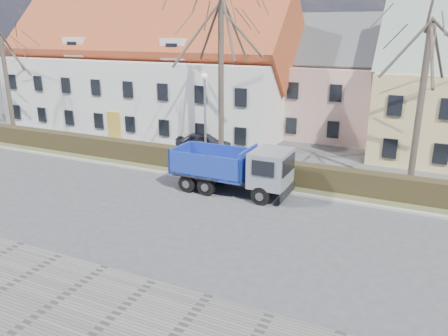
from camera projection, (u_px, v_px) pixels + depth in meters
The scene contains 14 objects.
ground at pixel (184, 211), 21.85m from camera, with size 120.00×120.00×0.00m, color #414244.
sidewalk_near at pixel (56, 302), 14.51m from camera, with size 80.00×5.00×0.08m, color slate.
curb_far at pixel (223, 182), 25.80m from camera, with size 80.00×0.30×0.12m, color #9E998F.
grass_strip at pixel (234, 175), 27.18m from camera, with size 80.00×3.00×0.10m, color #4C522E.
hedge at pixel (233, 166), 26.83m from camera, with size 60.00×0.90×1.30m, color #2D2516.
building_white at pixel (147, 75), 39.45m from camera, with size 26.80×10.80×9.50m, color silver, non-canonical shape.
building_pink at pixel (346, 88), 36.26m from camera, with size 10.80×8.80×8.00m, color #CA9B8F, non-canonical shape.
tree_0 at pixel (6, 76), 36.56m from camera, with size 7.20×7.20×9.90m, color #42372D, non-canonical shape.
tree_1 at pixel (221, 68), 28.06m from camera, with size 9.20×9.20×12.65m, color #42372D, non-canonical shape.
tree_2 at pixel (422, 91), 23.46m from camera, with size 8.00×8.00×11.00m, color #42372D, non-canonical shape.
dump_truck at pixel (227, 168), 24.11m from camera, with size 6.93×2.57×2.77m, color navy, non-canonical shape.
streetlight at pixel (205, 121), 27.92m from camera, with size 0.48×0.48×6.18m, color gray, non-canonical shape.
cart_frame at pixel (187, 173), 26.67m from camera, with size 0.62×0.36×0.57m, color silver, non-canonical shape.
parked_car_a at pixel (204, 142), 32.21m from camera, with size 1.68×4.17×1.42m, color black.
Camera 1 is at (10.35, -17.40, 8.73)m, focal length 35.00 mm.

